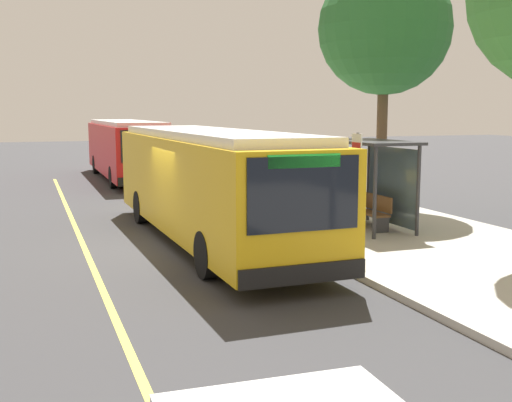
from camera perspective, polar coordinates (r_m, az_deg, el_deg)
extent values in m
plane|color=#38383A|center=(16.44, -7.27, -4.07)|extent=(120.00, 120.00, 0.00)
cube|color=#B7B2A8|center=(18.64, 11.05, -2.48)|extent=(44.00, 6.40, 0.15)
cube|color=#E0D64C|center=(16.13, -14.94, -4.51)|extent=(36.00, 0.14, 0.01)
cube|color=gold|center=(16.73, -4.25, 1.56)|extent=(11.64, 2.82, 2.40)
cube|color=silver|center=(16.63, -4.30, 6.02)|extent=(10.70, 2.54, 0.20)
cube|color=black|center=(11.29, 4.33, 0.62)|extent=(0.09, 2.17, 1.34)
cube|color=black|center=(17.12, -0.12, 2.70)|extent=(10.19, 0.27, 1.06)
cube|color=black|center=(17.28, -0.11, -1.49)|extent=(11.00, 0.28, 0.28)
cube|color=#26D83F|center=(11.22, 4.38, 3.60)|extent=(0.06, 1.40, 0.24)
cube|color=black|center=(11.55, 4.29, -6.54)|extent=(0.14, 2.50, 0.36)
cylinder|color=black|center=(14.00, 4.65, -4.08)|extent=(1.01, 0.30, 1.00)
cylinder|color=black|center=(13.19, -4.46, -4.84)|extent=(1.01, 0.30, 1.00)
cylinder|color=black|center=(20.50, -3.96, -0.19)|extent=(1.01, 0.30, 1.00)
cylinder|color=black|center=(19.94, -10.31, -0.54)|extent=(1.01, 0.30, 1.00)
cube|color=red|center=(32.88, -11.58, 4.62)|extent=(11.96, 2.56, 2.40)
cube|color=silver|center=(32.83, -11.65, 6.88)|extent=(11.00, 2.31, 0.20)
cube|color=black|center=(26.95, -9.74, 4.86)|extent=(0.04, 2.17, 1.34)
cube|color=black|center=(33.08, -9.38, 5.19)|extent=(10.52, 0.05, 1.06)
cube|color=white|center=(33.16, -9.32, 3.00)|extent=(11.36, 0.04, 0.28)
cube|color=#26D83F|center=(26.92, -9.77, 6.11)|extent=(0.03, 1.40, 0.24)
cube|color=black|center=(27.05, -9.66, 1.78)|extent=(0.08, 2.50, 0.36)
cylinder|color=black|center=(29.52, -8.25, 2.28)|extent=(1.00, 0.28, 1.00)
cylinder|color=black|center=(29.15, -12.71, 2.09)|extent=(1.00, 0.28, 1.00)
cylinder|color=black|center=(36.67, -10.57, 3.34)|extent=(1.00, 0.28, 1.00)
cylinder|color=black|center=(36.37, -14.17, 3.19)|extent=(1.00, 0.28, 1.00)
cylinder|color=#333338|center=(17.30, 14.33, 0.88)|extent=(0.10, 0.10, 2.40)
cylinder|color=#333338|center=(16.61, 10.61, 0.70)|extent=(0.10, 0.10, 2.40)
cylinder|color=#333338|center=(19.49, 10.05, 1.79)|extent=(0.10, 0.10, 2.40)
cylinder|color=#333338|center=(18.88, 6.62, 1.66)|extent=(0.10, 0.10, 2.40)
cube|color=#333338|center=(17.95, 10.41, 5.22)|extent=(2.90, 1.60, 0.08)
cube|color=#4C606B|center=(18.38, 12.06, 1.36)|extent=(2.47, 0.04, 2.16)
cube|color=navy|center=(19.18, 8.36, 1.59)|extent=(0.06, 1.11, 1.82)
cube|color=brown|center=(18.23, 10.08, -1.02)|extent=(1.60, 0.44, 0.06)
cube|color=brown|center=(18.31, 10.75, -0.11)|extent=(1.60, 0.05, 0.44)
cube|color=#333338|center=(18.89, 8.98, -1.37)|extent=(0.08, 0.40, 0.45)
cube|color=#333338|center=(17.66, 11.22, -2.08)|extent=(0.08, 0.40, 0.45)
cylinder|color=#333338|center=(14.87, 8.99, 0.67)|extent=(0.07, 0.07, 2.80)
cube|color=white|center=(14.76, 9.02, 4.90)|extent=(0.44, 0.03, 0.56)
cube|color=red|center=(14.75, 8.97, 4.90)|extent=(0.40, 0.01, 0.16)
cylinder|color=#282D47|center=(17.89, 7.48, -1.21)|extent=(0.14, 0.14, 0.85)
cylinder|color=#282D47|center=(17.81, 6.97, -1.25)|extent=(0.14, 0.14, 0.85)
cube|color=beige|center=(17.74, 7.27, 1.11)|extent=(0.24, 0.40, 0.62)
sphere|color=tan|center=(17.70, 7.29, 2.46)|extent=(0.22, 0.22, 0.22)
cylinder|color=brown|center=(22.20, 11.18, 5.06)|extent=(0.36, 0.36, 4.37)
sphere|color=#28662D|center=(22.34, 11.46, 14.97)|extent=(4.45, 4.45, 4.45)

